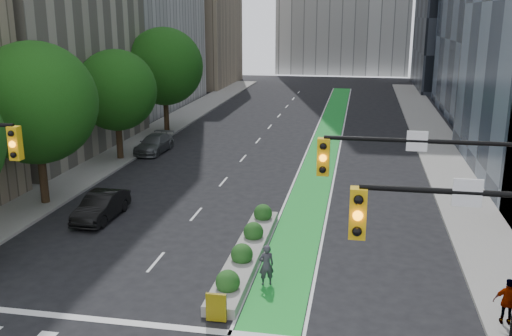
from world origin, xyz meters
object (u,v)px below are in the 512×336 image
at_px(parked_car_left_mid, 101,206).
at_px(pedestrian_far, 508,302).
at_px(median_planter, 247,251).
at_px(cyclist, 266,265).
at_px(parked_car_left_far, 154,144).

height_order(parked_car_left_mid, pedestrian_far, pedestrian_far).
bearing_deg(median_planter, parked_car_left_mid, 157.36).
distance_m(cyclist, parked_car_left_mid, 10.96).
bearing_deg(parked_car_left_mid, median_planter, -21.95).
bearing_deg(cyclist, parked_car_left_far, -82.77).
bearing_deg(parked_car_left_far, parked_car_left_mid, -77.97).
height_order(parked_car_left_far, pedestrian_far, pedestrian_far).
distance_m(median_planter, cyclist, 2.56).
bearing_deg(parked_car_left_mid, parked_car_left_far, 100.41).
bearing_deg(median_planter, pedestrian_far, -21.84).
bearing_deg(pedestrian_far, median_planter, -17.86).
bearing_deg(cyclist, parked_car_left_mid, -54.61).
distance_m(parked_car_left_far, pedestrian_far, 29.36).
bearing_deg(cyclist, median_planter, -85.22).
xyz_separation_m(median_planter, cyclist, (1.20, -2.22, 0.45)).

